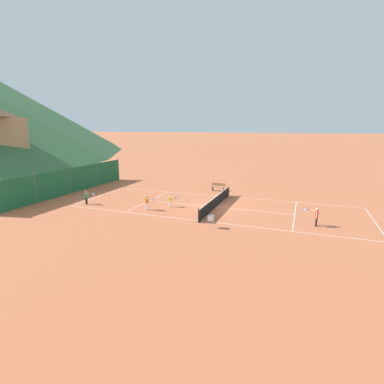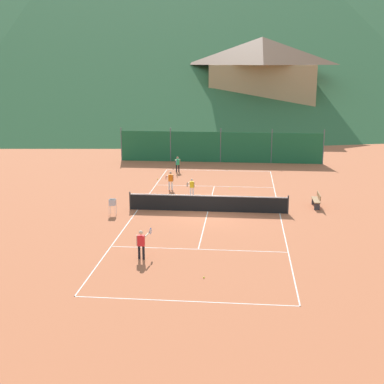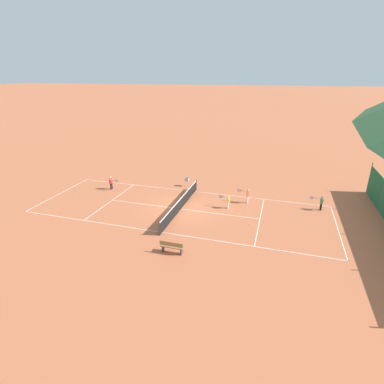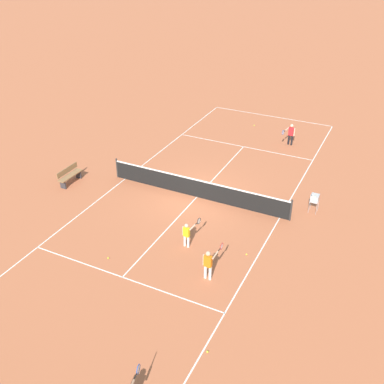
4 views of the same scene
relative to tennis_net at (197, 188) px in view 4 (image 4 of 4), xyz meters
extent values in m
plane|color=#B7603D|center=(0.00, 0.00, -0.50)|extent=(600.00, 600.00, 0.00)
cube|color=white|center=(0.00, -11.90, -0.50)|extent=(8.25, 0.05, 0.01)
cube|color=white|center=(-4.10, 0.00, -0.50)|extent=(0.05, 23.85, 0.01)
cube|color=white|center=(4.10, 0.00, -0.50)|extent=(0.05, 23.85, 0.01)
cube|color=white|center=(0.00, 6.40, -0.50)|extent=(8.20, 0.05, 0.01)
cube|color=white|center=(0.00, -6.40, -0.50)|extent=(8.20, 0.05, 0.01)
cube|color=white|center=(0.00, 0.00, -0.50)|extent=(0.05, 12.80, 0.01)
cylinder|color=#2D2D2D|center=(-4.55, 0.00, 0.03)|extent=(0.08, 0.08, 1.06)
cylinder|color=#2D2D2D|center=(4.55, 0.00, 0.03)|extent=(0.08, 0.08, 1.06)
cube|color=black|center=(0.00, 0.00, -0.04)|extent=(9.10, 0.02, 0.91)
cube|color=white|center=(0.00, 0.00, 0.43)|extent=(9.10, 0.04, 0.06)
cylinder|color=white|center=(-2.77, 5.07, -0.21)|extent=(0.10, 0.10, 0.59)
cylinder|color=white|center=(-2.96, 5.08, -0.21)|extent=(0.10, 0.10, 0.59)
cube|color=orange|center=(-2.87, 5.07, 0.32)|extent=(0.29, 0.16, 0.46)
sphere|color=tan|center=(-2.87, 5.07, 0.66)|extent=(0.18, 0.18, 0.18)
cylinder|color=tan|center=(-2.69, 5.07, 0.32)|extent=(0.07, 0.07, 0.46)
cylinder|color=tan|center=(-3.05, 4.85, 0.50)|extent=(0.07, 0.46, 0.07)
cylinder|color=black|center=(-3.05, 4.52, 0.50)|extent=(0.03, 0.21, 0.03)
torus|color=red|center=(-3.05, 4.27, 0.50)|extent=(0.02, 0.28, 0.28)
cylinder|color=silver|center=(-3.05, 4.27, 0.50)|extent=(0.01, 0.25, 0.25)
cylinder|color=white|center=(-1.21, 3.68, -0.24)|extent=(0.09, 0.09, 0.52)
cylinder|color=white|center=(-1.38, 3.69, -0.24)|extent=(0.09, 0.09, 0.52)
cube|color=yellow|center=(-1.30, 3.69, 0.22)|extent=(0.26, 0.16, 0.40)
sphere|color=beige|center=(-1.30, 3.69, 0.52)|extent=(0.16, 0.16, 0.16)
cylinder|color=beige|center=(-1.14, 3.67, 0.22)|extent=(0.06, 0.06, 0.40)
cylinder|color=beige|center=(-1.47, 3.50, 0.38)|extent=(0.09, 0.40, 0.06)
cylinder|color=black|center=(-1.49, 3.21, 0.38)|extent=(0.04, 0.18, 0.03)
torus|color=black|center=(-1.51, 2.98, 0.38)|extent=(0.04, 0.28, 0.28)
cylinder|color=silver|center=(-1.51, 2.98, 0.38)|extent=(0.02, 0.25, 0.25)
cylinder|color=black|center=(-3.18, 10.42, 0.47)|extent=(0.07, 0.20, 0.03)
torus|color=#1E4CB2|center=(-3.13, 10.18, 0.47)|extent=(0.08, 0.28, 0.28)
cylinder|color=silver|center=(-3.13, 10.18, 0.47)|extent=(0.06, 0.24, 0.25)
cylinder|color=black|center=(-2.47, -7.86, -0.19)|extent=(0.11, 0.11, 0.61)
cylinder|color=black|center=(-2.27, -7.89, -0.19)|extent=(0.11, 0.11, 0.61)
cube|color=red|center=(-2.37, -7.87, 0.35)|extent=(0.31, 0.20, 0.47)
sphere|color=beige|center=(-2.37, -7.87, 0.71)|extent=(0.19, 0.19, 0.19)
cylinder|color=beige|center=(-2.56, -7.85, 0.35)|extent=(0.07, 0.07, 0.47)
cylinder|color=beige|center=(-2.16, -7.66, 0.54)|extent=(0.12, 0.48, 0.07)
cylinder|color=black|center=(-2.12, -7.32, 0.54)|extent=(0.05, 0.22, 0.03)
torus|color=#1E4CB2|center=(-2.09, -7.07, 0.54)|extent=(0.05, 0.28, 0.28)
cylinder|color=silver|center=(-2.09, -7.07, 0.54)|extent=(0.03, 0.25, 0.25)
sphere|color=#CCE033|center=(0.51, -9.74, -0.47)|extent=(0.07, 0.07, 0.07)
sphere|color=#CCE033|center=(-4.25, 8.13, -0.47)|extent=(0.07, 0.07, 0.07)
sphere|color=#CCE033|center=(1.10, 5.74, -0.47)|extent=(0.07, 0.07, 0.07)
sphere|color=#CCE033|center=(-3.68, 3.15, -0.47)|extent=(0.07, 0.07, 0.07)
cylinder|color=#B7B7BC|center=(-5.47, -1.33, -0.22)|extent=(0.02, 0.02, 0.55)
cylinder|color=#B7B7BC|center=(-5.13, -1.33, -0.22)|extent=(0.02, 0.02, 0.55)
cylinder|color=#B7B7BC|center=(-5.47, -0.99, -0.22)|extent=(0.02, 0.02, 0.55)
cylinder|color=#B7B7BC|center=(-5.13, -0.99, -0.22)|extent=(0.02, 0.02, 0.55)
cube|color=#B7B7BC|center=(-5.30, -1.16, 0.06)|extent=(0.34, 0.34, 0.02)
cube|color=#B7B7BC|center=(-5.30, -1.33, 0.22)|extent=(0.34, 0.02, 0.34)
cube|color=#B7B7BC|center=(-5.30, -0.99, 0.22)|extent=(0.34, 0.02, 0.34)
cube|color=#B7B7BC|center=(-5.47, -1.16, 0.22)|extent=(0.02, 0.34, 0.34)
cube|color=#B7B7BC|center=(-5.13, -1.16, 0.22)|extent=(0.02, 0.34, 0.34)
sphere|color=#CCE033|center=(-5.26, -1.25, 0.10)|extent=(0.07, 0.07, 0.07)
sphere|color=#CCE033|center=(-5.26, -1.16, 0.10)|extent=(0.07, 0.07, 0.07)
sphere|color=#CCE033|center=(-5.35, -1.22, 0.10)|extent=(0.07, 0.07, 0.07)
sphere|color=#CCE033|center=(-5.16, -1.27, 0.10)|extent=(0.07, 0.07, 0.07)
sphere|color=#CCE033|center=(-5.31, -1.22, 0.10)|extent=(0.07, 0.07, 0.07)
sphere|color=#CCE033|center=(-5.29, -1.14, 0.10)|extent=(0.07, 0.07, 0.07)
sphere|color=#CCE033|center=(-5.25, -1.16, 0.16)|extent=(0.07, 0.07, 0.07)
sphere|color=#CCE033|center=(-5.23, -1.15, 0.16)|extent=(0.07, 0.07, 0.07)
sphere|color=#CCE033|center=(-5.33, -1.22, 0.16)|extent=(0.07, 0.07, 0.07)
sphere|color=#CCE033|center=(-5.17, -1.20, 0.16)|extent=(0.07, 0.07, 0.07)
sphere|color=#CCE033|center=(-5.23, -1.14, 0.16)|extent=(0.07, 0.07, 0.07)
cube|color=olive|center=(6.30, 1.58, -0.06)|extent=(0.36, 1.50, 0.05)
cube|color=olive|center=(6.46, 1.58, 0.20)|extent=(0.04, 1.50, 0.28)
cube|color=#333338|center=(6.30, 0.98, -0.28)|extent=(0.32, 0.06, 0.44)
cube|color=#333338|center=(6.30, 2.18, -0.28)|extent=(0.32, 0.06, 0.44)
camera|label=1|loc=(-23.87, -6.74, 6.26)|focal=28.00mm
camera|label=2|loc=(1.99, -29.57, 7.94)|focal=50.00mm
camera|label=3|loc=(21.20, 7.36, 9.85)|focal=28.00mm
camera|label=4|loc=(-7.91, 16.67, 10.66)|focal=42.00mm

